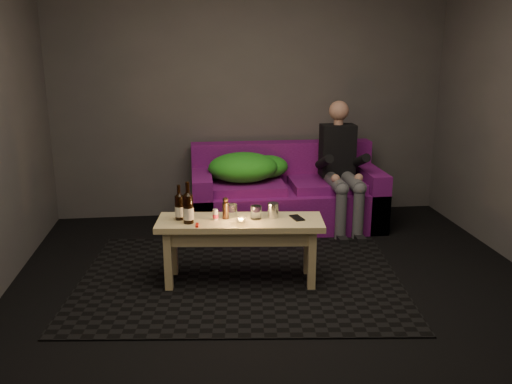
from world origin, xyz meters
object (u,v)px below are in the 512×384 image
beer_bottle_b (188,208)px  steel_cup (273,210)px  beer_bottle_a (179,207)px  person (341,164)px  sofa (286,197)px  coffee_table (240,231)px

beer_bottle_b → steel_cup: (0.63, 0.05, -0.06)m
beer_bottle_a → person: bearing=36.0°
steel_cup → sofa: bearing=76.0°
person → coffee_table: 1.60m
sofa → coffee_table: sofa is taller
beer_bottle_b → coffee_table: bearing=4.6°
beer_bottle_b → steel_cup: beer_bottle_b is taller
beer_bottle_a → steel_cup: 0.69m
person → coffee_table: person is taller
beer_bottle_a → steel_cup: size_ratio=2.36×
sofa → person: 0.63m
sofa → person: bearing=-16.4°
beer_bottle_b → steel_cup: size_ratio=2.74×
coffee_table → steel_cup: size_ratio=11.24×
sofa → beer_bottle_a: (-1.01, -1.25, 0.31)m
beer_bottle_a → coffee_table: bearing=-7.6°
sofa → beer_bottle_a: sofa is taller
sofa → beer_bottle_a: 1.64m
sofa → beer_bottle_b: (-0.95, -1.34, 0.33)m
sofa → beer_bottle_a: size_ratio=6.96×
sofa → beer_bottle_a: bearing=-128.9°
sofa → steel_cup: bearing=-104.0°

